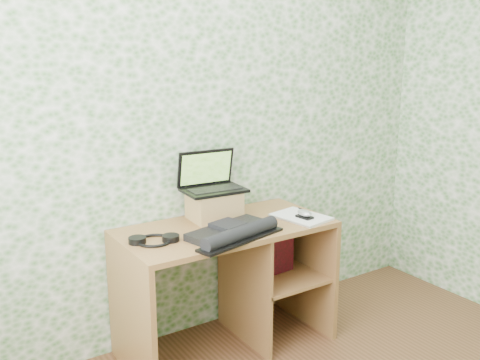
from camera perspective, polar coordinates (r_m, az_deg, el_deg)
wall_back at (r=3.15m, az=-4.55°, el=6.16°), size 3.50×0.00×3.50m
desk at (r=3.17m, az=-0.55°, el=-9.13°), size 1.20×0.60×0.75m
riser at (r=3.11m, az=-2.77°, el=-2.72°), size 0.29×0.25×0.16m
laptop at (r=3.11m, az=-3.14°, el=-0.12°), size 0.36×0.27×0.23m
keyboard at (r=2.83m, az=-0.67°, el=-5.54°), size 0.56×0.39×0.08m
headphones at (r=2.80m, az=-9.15°, el=-6.32°), size 0.25×0.24×0.03m
notepad at (r=3.16m, az=6.54°, el=-3.93°), size 0.28×0.35×0.01m
mouse at (r=3.12m, az=6.91°, el=-3.71°), size 0.08×0.11×0.04m
pen at (r=3.24m, az=6.93°, el=-3.29°), size 0.02×0.14×0.01m
red_box at (r=3.25m, az=3.52°, el=-7.25°), size 0.27×0.10×0.32m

